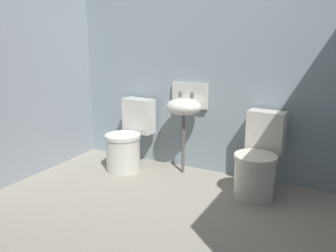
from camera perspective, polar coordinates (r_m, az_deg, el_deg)
The scene contains 6 objects.
ground_plane at distance 3.27m, azimuth -2.31°, elevation -13.75°, with size 3.53×2.60×0.08m, color gray.
wall_back at distance 3.94m, azimuth 5.99°, elevation 8.05°, with size 3.53×0.10×2.14m, color #8D9EA7.
wall_left at distance 4.04m, azimuth -22.19°, elevation 7.21°, with size 0.10×2.40×2.14m, color #929BA7.
toilet_left at distance 4.10m, azimuth -6.40°, elevation -2.41°, with size 0.43×0.62×0.78m.
toilet_right at distance 3.53m, azimuth 14.18°, elevation -5.62°, with size 0.42×0.61×0.78m.
sink at distance 3.86m, azimuth 2.67°, elevation 3.22°, with size 0.42×0.35×0.99m.
Camera 1 is at (1.45, -2.49, 1.51)m, focal length 38.18 mm.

